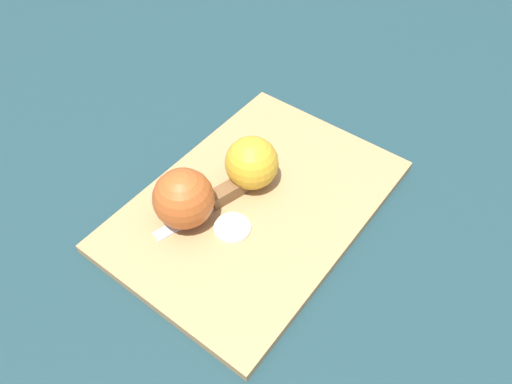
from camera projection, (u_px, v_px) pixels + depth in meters
ground_plane at (256, 208)px, 0.71m from camera, size 4.00×4.00×0.00m
cutting_board at (256, 205)px, 0.70m from camera, size 0.42×0.31×0.01m
apple_half_left at (252, 163)px, 0.69m from camera, size 0.08×0.08×0.08m
apple_half_right at (184, 199)px, 0.65m from camera, size 0.08×0.08×0.08m
knife at (225, 194)px, 0.69m from camera, size 0.15×0.07×0.02m
apple_slice at (230, 226)px, 0.66m from camera, size 0.05×0.05×0.00m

